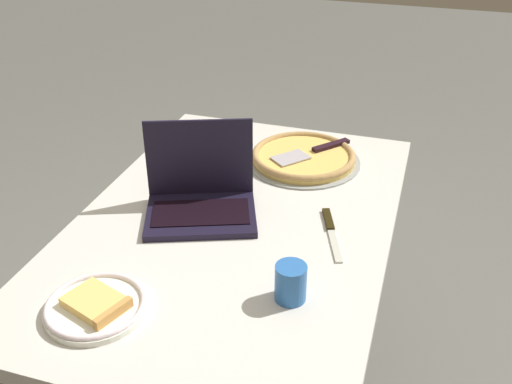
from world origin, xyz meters
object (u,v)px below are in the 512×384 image
at_px(table_knife, 331,229).
at_px(drink_cup, 291,282).
at_px(pizza_tray, 304,157).
at_px(pizza_plate, 96,306).
at_px(laptop, 200,194).
at_px(dining_table, 235,245).

xyz_separation_m(table_knife, drink_cup, (0.29, -0.03, 0.04)).
bearing_deg(pizza_tray, pizza_plate, -18.16).
xyz_separation_m(laptop, drink_cup, (0.28, 0.32, -0.01)).
distance_m(pizza_plate, pizza_tray, 0.85).
relative_size(dining_table, table_knife, 5.52).
bearing_deg(drink_cup, laptop, -130.81).
height_order(laptop, pizza_tray, laptop).
bearing_deg(dining_table, table_knife, 96.31).
bearing_deg(laptop, dining_table, 81.10).
bearing_deg(dining_table, pizza_plate, -21.14).
height_order(laptop, table_knife, laptop).
bearing_deg(pizza_plate, drink_cup, 113.00).
distance_m(dining_table, drink_cup, 0.37).
height_order(pizza_plate, pizza_tray, same).
relative_size(dining_table, pizza_tray, 3.51).
height_order(dining_table, pizza_tray, pizza_tray).
distance_m(table_knife, drink_cup, 0.29).
bearing_deg(table_knife, laptop, -87.99).
height_order(table_knife, drink_cup, drink_cup).
xyz_separation_m(dining_table, drink_cup, (0.26, 0.22, 0.13)).
relative_size(pizza_tray, table_knife, 1.57).
relative_size(pizza_plate, drink_cup, 2.53).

